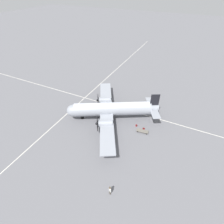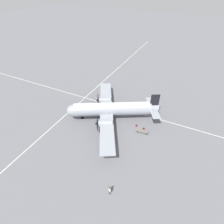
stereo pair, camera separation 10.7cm
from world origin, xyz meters
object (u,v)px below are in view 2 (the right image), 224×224
object	(u,v)px
suitcase_near_door	(144,129)
suitcase_upright_spare	(136,126)
airliner_main	(110,109)
crew_foreground	(109,190)
baggage_cart	(142,131)

from	to	relation	value
suitcase_near_door	suitcase_upright_spare	size ratio (longest dim) A/B	0.91
airliner_main	crew_foreground	xyz separation A→B (m)	(7.70, -15.45, -1.50)
airliner_main	baggage_cart	bearing A→B (deg)	143.69
airliner_main	crew_foreground	world-z (taller)	airliner_main
crew_foreground	suitcase_near_door	world-z (taller)	crew_foreground
suitcase_upright_spare	baggage_cart	xyz separation A→B (m)	(1.71, -1.07, 0.04)
crew_foreground	suitcase_upright_spare	bearing A→B (deg)	133.63
airliner_main	suitcase_upright_spare	xyz separation A→B (m)	(6.23, 0.03, -2.34)
suitcase_upright_spare	baggage_cart	world-z (taller)	baggage_cart
crew_foreground	airliner_main	bearing A→B (deg)	154.69
airliner_main	suitcase_near_door	size ratio (longest dim) A/B	48.34
airliner_main	baggage_cart	world-z (taller)	airliner_main
crew_foreground	baggage_cart	xyz separation A→B (m)	(0.23, 14.41, -0.80)
suitcase_upright_spare	baggage_cart	size ratio (longest dim) A/B	0.21
suitcase_near_door	airliner_main	bearing A→B (deg)	178.61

